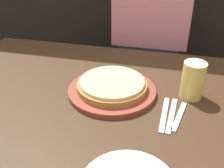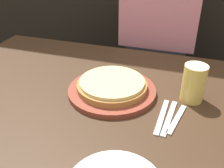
{
  "view_description": "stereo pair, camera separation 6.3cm",
  "coord_description": "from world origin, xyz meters",
  "px_view_note": "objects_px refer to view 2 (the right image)",
  "views": [
    {
      "loc": [
        0.21,
        -0.75,
        1.31
      ],
      "look_at": [
        0.01,
        0.09,
        0.79
      ],
      "focal_mm": 42.0,
      "sensor_mm": 36.0,
      "label": 1
    },
    {
      "loc": [
        0.27,
        -0.74,
        1.31
      ],
      "look_at": [
        0.01,
        0.09,
        0.79
      ],
      "focal_mm": 42.0,
      "sensor_mm": 36.0,
      "label": 2
    }
  ],
  "objects_px": {
    "pizza_on_board": "(112,88)",
    "fork": "(162,116)",
    "spoon": "(177,119)",
    "beer_glass": "(194,82)",
    "diner_person": "(156,54)",
    "dinner_knife": "(169,118)"
  },
  "relations": [
    {
      "from": "pizza_on_board",
      "to": "fork",
      "type": "bearing_deg",
      "value": -24.37
    },
    {
      "from": "pizza_on_board",
      "to": "spoon",
      "type": "relative_size",
      "value": 1.98
    },
    {
      "from": "beer_glass",
      "to": "spoon",
      "type": "bearing_deg",
      "value": -105.12
    },
    {
      "from": "pizza_on_board",
      "to": "diner_person",
      "type": "height_order",
      "value": "diner_person"
    },
    {
      "from": "pizza_on_board",
      "to": "diner_person",
      "type": "xyz_separation_m",
      "value": [
        0.08,
        0.62,
        -0.11
      ]
    },
    {
      "from": "fork",
      "to": "diner_person",
      "type": "height_order",
      "value": "diner_person"
    },
    {
      "from": "spoon",
      "to": "diner_person",
      "type": "distance_m",
      "value": 0.75
    },
    {
      "from": "beer_glass",
      "to": "diner_person",
      "type": "distance_m",
      "value": 0.64
    },
    {
      "from": "fork",
      "to": "spoon",
      "type": "distance_m",
      "value": 0.05
    },
    {
      "from": "beer_glass",
      "to": "spoon",
      "type": "height_order",
      "value": "beer_glass"
    },
    {
      "from": "beer_glass",
      "to": "fork",
      "type": "height_order",
      "value": "beer_glass"
    },
    {
      "from": "beer_glass",
      "to": "dinner_knife",
      "type": "relative_size",
      "value": 0.7
    },
    {
      "from": "fork",
      "to": "spoon",
      "type": "relative_size",
      "value": 1.18
    },
    {
      "from": "spoon",
      "to": "pizza_on_board",
      "type": "bearing_deg",
      "value": 159.93
    },
    {
      "from": "pizza_on_board",
      "to": "dinner_knife",
      "type": "relative_size",
      "value": 1.68
    },
    {
      "from": "fork",
      "to": "dinner_knife",
      "type": "bearing_deg",
      "value": 0.0
    },
    {
      "from": "beer_glass",
      "to": "fork",
      "type": "xyz_separation_m",
      "value": [
        -0.09,
        -0.14,
        -0.07
      ]
    },
    {
      "from": "beer_glass",
      "to": "spoon",
      "type": "xyz_separation_m",
      "value": [
        -0.04,
        -0.14,
        -0.07
      ]
    },
    {
      "from": "dinner_knife",
      "to": "diner_person",
      "type": "bearing_deg",
      "value": 102.17
    },
    {
      "from": "pizza_on_board",
      "to": "spoon",
      "type": "xyz_separation_m",
      "value": [
        0.26,
        -0.09,
        -0.02
      ]
    },
    {
      "from": "fork",
      "to": "beer_glass",
      "type": "bearing_deg",
      "value": 58.0
    },
    {
      "from": "pizza_on_board",
      "to": "dinner_knife",
      "type": "xyz_separation_m",
      "value": [
        0.23,
        -0.09,
        -0.02
      ]
    }
  ]
}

